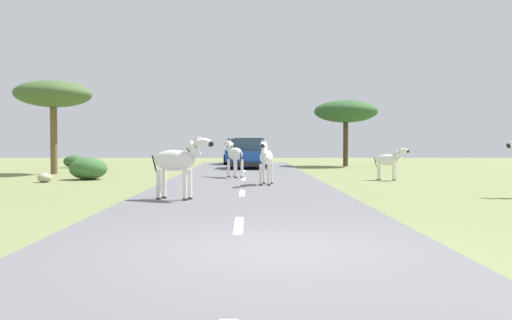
% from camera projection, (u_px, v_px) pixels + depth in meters
% --- Properties ---
extents(ground_plane, '(90.00, 90.00, 0.00)m').
position_uv_depth(ground_plane, '(271.00, 251.00, 7.40)').
color(ground_plane, olive).
extents(road, '(6.00, 64.00, 0.05)m').
position_uv_depth(road, '(236.00, 250.00, 7.39)').
color(road, slate).
rests_on(road, ground_plane).
extents(lane_markings, '(0.16, 56.00, 0.01)m').
position_uv_depth(lane_markings, '(235.00, 264.00, 6.39)').
color(lane_markings, silver).
rests_on(lane_markings, road).
extents(zebra_0, '(0.61, 1.67, 1.58)m').
position_uv_depth(zebra_0, '(266.00, 158.00, 18.34)').
color(zebra_0, silver).
rests_on(zebra_0, road).
extents(zebra_1, '(0.99, 1.63, 1.64)m').
position_uv_depth(zebra_1, '(234.00, 154.00, 22.34)').
color(zebra_1, silver).
rests_on(zebra_1, road).
extents(zebra_3, '(1.32, 0.89, 1.36)m').
position_uv_depth(zebra_3, '(389.00, 160.00, 21.29)').
color(zebra_3, silver).
rests_on(zebra_3, ground_plane).
extents(zebra_4, '(1.70, 0.85, 1.67)m').
position_uv_depth(zebra_4, '(178.00, 161.00, 13.60)').
color(zebra_4, silver).
rests_on(zebra_4, road).
extents(car_0, '(2.21, 4.43, 1.74)m').
position_uv_depth(car_0, '(250.00, 154.00, 30.37)').
color(car_0, '#1E479E').
rests_on(car_0, road).
extents(car_1, '(2.10, 4.38, 1.74)m').
position_uv_depth(car_1, '(240.00, 152.00, 36.43)').
color(car_1, '#1E479E').
rests_on(car_1, road).
extents(tree_1, '(4.04, 4.04, 4.22)m').
position_uv_depth(tree_1, '(346.00, 112.00, 33.57)').
color(tree_1, '#4C3823').
rests_on(tree_1, ground_plane).
extents(tree_4, '(3.63, 3.63, 4.52)m').
position_uv_depth(tree_4, '(53.00, 95.00, 25.42)').
color(tree_4, brown).
rests_on(tree_4, ground_plane).
extents(bush_0, '(1.26, 1.14, 0.76)m').
position_uv_depth(bush_0, '(74.00, 162.00, 31.76)').
color(bush_0, '#2D5628').
rests_on(bush_0, ground_plane).
extents(bush_1, '(1.54, 1.39, 0.92)m').
position_uv_depth(bush_1, '(88.00, 168.00, 21.65)').
color(bush_1, '#386633').
rests_on(bush_1, ground_plane).
extents(rock_1, '(0.53, 0.58, 0.36)m').
position_uv_depth(rock_1, '(45.00, 178.00, 20.16)').
color(rock_1, '#A89E8C').
rests_on(rock_1, ground_plane).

